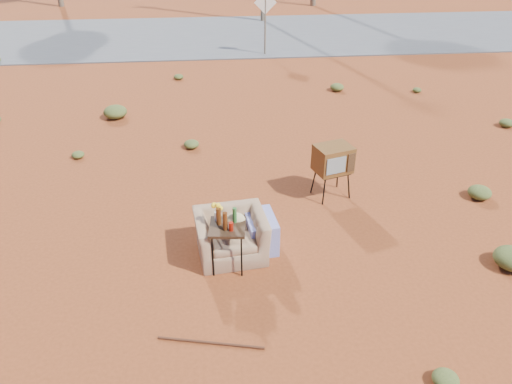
{
  "coord_description": "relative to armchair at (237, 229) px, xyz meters",
  "views": [
    {
      "loc": [
        -0.51,
        -5.9,
        5.0
      ],
      "look_at": [
        0.15,
        1.08,
        0.8
      ],
      "focal_mm": 35.0,
      "sensor_mm": 36.0,
      "label": 1
    }
  ],
  "objects": [
    {
      "name": "ground",
      "position": [
        0.21,
        -0.55,
        -0.45
      ],
      "size": [
        140.0,
        140.0,
        0.0
      ],
      "primitive_type": "plane",
      "color": "brown",
      "rests_on": "ground"
    },
    {
      "name": "highway",
      "position": [
        0.21,
        14.45,
        -0.43
      ],
      "size": [
        140.0,
        7.0,
        0.04
      ],
      "primitive_type": "cube",
      "color": "#565659",
      "rests_on": "ground"
    },
    {
      "name": "armchair",
      "position": [
        0.0,
        0.0,
        0.0
      ],
      "size": [
        1.35,
        0.96,
        0.96
      ],
      "rotation": [
        0.0,
        0.0,
        0.12
      ],
      "color": "#926D4F",
      "rests_on": "ground"
    },
    {
      "name": "tv_unit",
      "position": [
        1.9,
        1.6,
        0.33
      ],
      "size": [
        0.77,
        0.68,
        1.05
      ],
      "rotation": [
        0.0,
        0.0,
        0.3
      ],
      "color": "black",
      "rests_on": "ground"
    },
    {
      "name": "side_table",
      "position": [
        -0.19,
        -0.33,
        0.35
      ],
      "size": [
        0.59,
        0.59,
        1.07
      ],
      "rotation": [
        0.0,
        0.0,
        -0.11
      ],
      "color": "#321F12",
      "rests_on": "ground"
    },
    {
      "name": "rusty_bar",
      "position": [
        -0.46,
        -1.9,
        -0.43
      ],
      "size": [
        1.38,
        0.34,
        0.04
      ],
      "primitive_type": "cylinder",
      "rotation": [
        0.0,
        1.57,
        -0.22
      ],
      "color": "#481F13",
      "rests_on": "ground"
    },
    {
      "name": "road_sign",
      "position": [
        1.71,
        11.45,
        1.05
      ],
      "size": [
        0.78,
        0.06,
        2.19
      ],
      "color": "brown",
      "rests_on": "ground"
    },
    {
      "name": "scrub_patch",
      "position": [
        -0.62,
        3.85,
        -0.31
      ],
      "size": [
        17.49,
        8.07,
        0.33
      ],
      "color": "#515927",
      "rests_on": "ground"
    }
  ]
}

